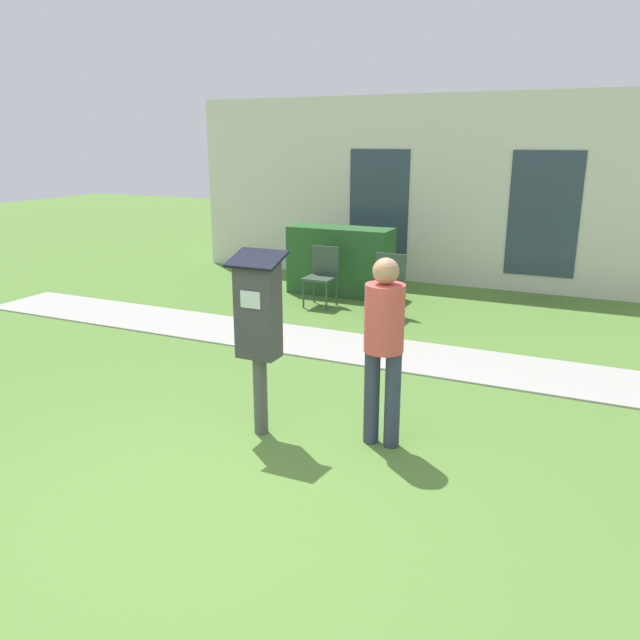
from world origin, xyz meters
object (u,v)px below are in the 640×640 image
person_standing (384,338)px  outdoor_chair_left (323,271)px  outdoor_chair_middle (388,280)px  parking_meter (258,320)px

person_standing → outdoor_chair_left: (-2.34, 3.96, -0.40)m
person_standing → outdoor_chair_middle: bearing=94.9°
parking_meter → person_standing: parking_meter is taller
person_standing → outdoor_chair_left: bearing=107.4°
person_standing → outdoor_chair_middle: person_standing is taller
parking_meter → outdoor_chair_middle: parking_meter is taller
parking_meter → outdoor_chair_left: bearing=107.5°
parking_meter → outdoor_chair_left: parking_meter is taller
parking_meter → outdoor_chair_middle: bearing=93.0°
outdoor_chair_middle → parking_meter: bearing=-87.2°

